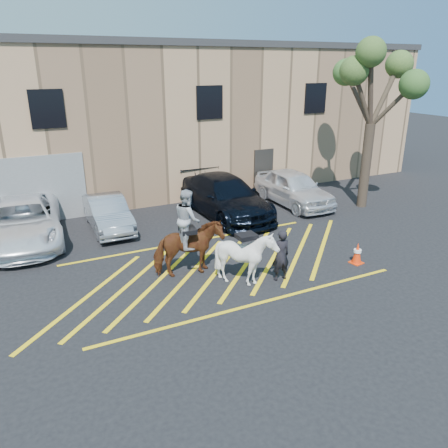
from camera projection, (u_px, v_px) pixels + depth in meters
name	position (u px, v px, depth m)	size (l,w,h in m)	color
ground	(216.00, 264.00, 14.48)	(90.00, 90.00, 0.00)	black
car_white_pickup	(23.00, 222.00, 16.09)	(2.62, 5.67, 1.58)	white
car_silver_sedan	(108.00, 213.00, 17.42)	(1.40, 4.00, 1.32)	#979BA4
car_blue_suv	(225.00, 196.00, 18.98)	(2.36, 5.82, 1.69)	black
car_white_suv	(293.00, 188.00, 20.45)	(1.90, 4.73, 1.61)	white
handler	(281.00, 255.00, 13.20)	(0.59, 0.39, 1.62)	black
warehouse	(120.00, 116.00, 23.32)	(32.42, 10.20, 7.30)	tan
hatching_zone	(220.00, 268.00, 14.23)	(12.60, 5.12, 0.01)	yellow
mounted_bay	(188.00, 242.00, 13.38)	(2.20, 1.18, 2.78)	brown
saddled_white	(246.00, 257.00, 12.93)	(1.40, 1.57, 1.73)	white
traffic_cone	(357.00, 253.00, 14.46)	(0.44, 0.44, 0.73)	#FB3B0A
tree	(375.00, 78.00, 18.49)	(3.99, 4.37, 7.31)	#433329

